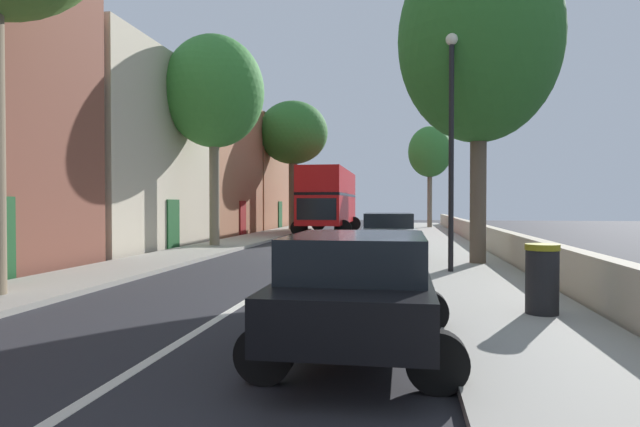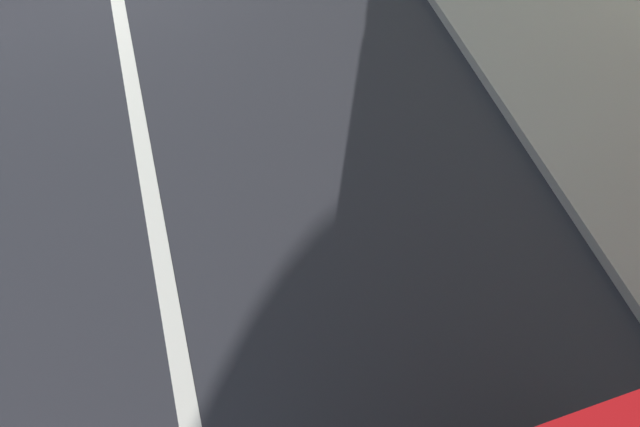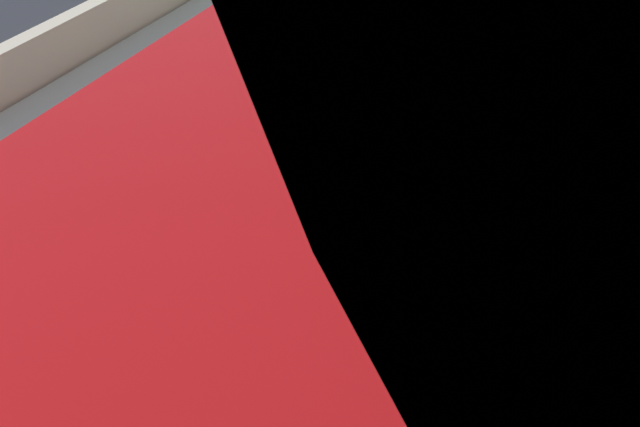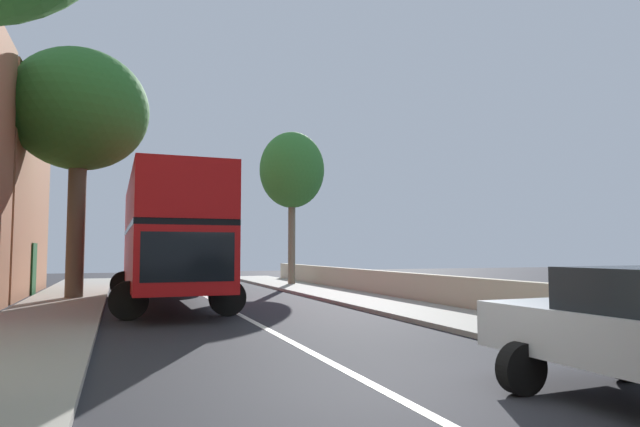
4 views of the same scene
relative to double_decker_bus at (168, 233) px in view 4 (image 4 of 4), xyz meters
The scene contains 5 objects.
ground_plane 13.19m from the double_decker_bus, 82.47° to the right, with size 84.00×84.00×0.00m, color #28282D.
road_centre_line 13.19m from the double_decker_bus, 82.47° to the right, with size 0.16×54.00×0.01m, color silver.
double_decker_bus is the anchor object (origin of this frame).
street_tree_left_0 6.12m from the double_decker_bus, 136.38° to the left, with size 4.91×4.91×9.05m.
street_tree_right_5 10.94m from the double_decker_bus, 49.40° to the left, with size 3.33×3.33×7.79m.
Camera 4 is at (-3.19, -5.66, 1.77)m, focal length 30.37 mm.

